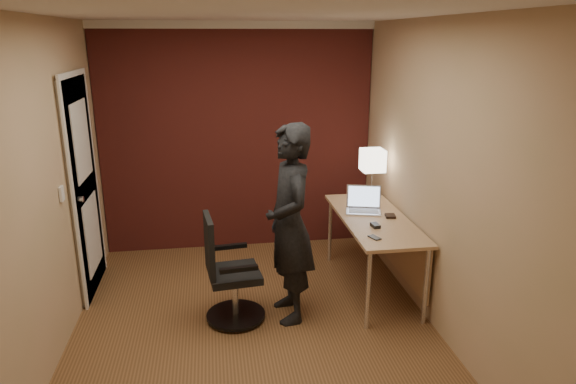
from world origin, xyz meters
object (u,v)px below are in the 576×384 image
object	(u,v)px
desk	(381,230)
mouse	(375,225)
laptop	(363,204)
phone	(375,237)
desk_lamp	(373,161)
wallet	(390,216)
office_chair	(228,276)
person	(290,224)

from	to	relation	value
desk	mouse	bearing A→B (deg)	-119.27
laptop	phone	distance (m)	0.71
desk_lamp	laptop	size ratio (longest dim) A/B	1.38
wallet	desk	bearing A→B (deg)	165.38
office_chair	person	size ratio (longest dim) A/B	0.55
laptop	wallet	bearing A→B (deg)	-48.79
mouse	person	size ratio (longest dim) A/B	0.06
desk_lamp	office_chair	bearing A→B (deg)	-149.73
wallet	office_chair	distance (m)	1.61
phone	wallet	distance (m)	0.57
mouse	office_chair	distance (m)	1.36
desk_lamp	person	xyz separation A→B (m)	(-0.98, -0.87, -0.30)
desk_lamp	office_chair	size ratio (longest dim) A/B	0.57
desk_lamp	office_chair	distance (m)	1.90
office_chair	mouse	bearing A→B (deg)	5.62
mouse	person	world-z (taller)	person
mouse	person	xyz separation A→B (m)	(-0.79, -0.12, 0.10)
laptop	phone	size ratio (longest dim) A/B	3.36
laptop	office_chair	xyz separation A→B (m)	(-1.34, -0.59, -0.38)
desk	laptop	world-z (taller)	laptop
phone	person	size ratio (longest dim) A/B	0.07
desk_lamp	wallet	xyz separation A→B (m)	(0.03, -0.52, -0.41)
desk	phone	world-z (taller)	phone
mouse	phone	world-z (taller)	mouse
wallet	desk_lamp	bearing A→B (deg)	93.12
mouse	wallet	size ratio (longest dim) A/B	0.91
desk	phone	xyz separation A→B (m)	(-0.23, -0.50, 0.13)
desk_lamp	laptop	bearing A→B (deg)	-119.53
desk	desk_lamp	bearing A→B (deg)	84.22
wallet	person	size ratio (longest dim) A/B	0.06
desk_lamp	phone	bearing A→B (deg)	-105.59
desk_lamp	mouse	bearing A→B (deg)	-104.42
desk	mouse	xyz separation A→B (m)	(-0.14, -0.25, 0.14)
phone	wallet	xyz separation A→B (m)	(0.31, 0.48, 0.01)
laptop	wallet	distance (m)	0.30
desk_lamp	phone	world-z (taller)	desk_lamp
desk	wallet	world-z (taller)	wallet
laptop	mouse	size ratio (longest dim) A/B	3.86
person	phone	bearing A→B (deg)	73.75
office_chair	person	xyz separation A→B (m)	(0.53, 0.01, 0.44)
desk	mouse	world-z (taller)	mouse
desk_lamp	person	world-z (taller)	person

